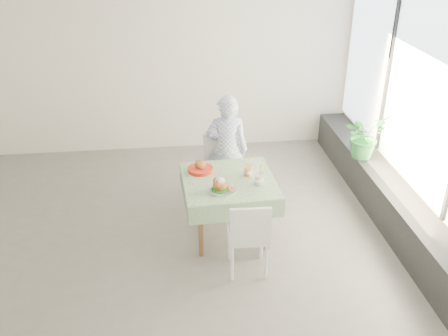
{
  "coord_description": "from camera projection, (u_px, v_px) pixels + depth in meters",
  "views": [
    {
      "loc": [
        0.12,
        -5.05,
        3.49
      ],
      "look_at": [
        0.71,
        -0.03,
        0.87
      ],
      "focal_mm": 40.0,
      "sensor_mm": 36.0,
      "label": 1
    }
  ],
  "objects": [
    {
      "name": "floor",
      "position": [
        165.0,
        233.0,
        6.05
      ],
      "size": [
        6.0,
        6.0,
        0.0
      ],
      "primitive_type": "plane",
      "color": "#5F5D5A",
      "rests_on": "ground"
    },
    {
      "name": "wall_right",
      "position": [
        421.0,
        115.0,
        5.71
      ],
      "size": [
        0.02,
        5.0,
        2.8
      ],
      "primitive_type": "cube",
      "color": "white",
      "rests_on": "ground"
    },
    {
      "name": "potted_plant",
      "position": [
        365.0,
        136.0,
        6.66
      ],
      "size": [
        0.69,
        0.65,
        0.61
      ],
      "primitive_type": "imported",
      "rotation": [
        0.0,
        0.0,
        0.38
      ],
      "color": "#287934",
      "rests_on": "window_ledge"
    },
    {
      "name": "juice_cup_lemonade",
      "position": [
        259.0,
        179.0,
        5.58
      ],
      "size": [
        0.1,
        0.1,
        0.29
      ],
      "color": "white",
      "rests_on": "cafe_table"
    },
    {
      "name": "chair_near",
      "position": [
        247.0,
        249.0,
        5.32
      ],
      "size": [
        0.44,
        0.44,
        0.89
      ],
      "color": "white",
      "rests_on": "ground"
    },
    {
      "name": "cafe_table",
      "position": [
        229.0,
        201.0,
        5.84
      ],
      "size": [
        1.09,
        1.09,
        0.74
      ],
      "color": "brown",
      "rests_on": "ground"
    },
    {
      "name": "second_dish",
      "position": [
        200.0,
        168.0,
        5.88
      ],
      "size": [
        0.3,
        0.3,
        0.14
      ],
      "color": "red",
      "rests_on": "cafe_table"
    },
    {
      "name": "window_ledge",
      "position": [
        389.0,
        202.0,
        6.22
      ],
      "size": [
        0.4,
        4.8,
        0.5
      ],
      "primitive_type": "cube",
      "color": "black",
      "rests_on": "ground"
    },
    {
      "name": "chair_far",
      "position": [
        225.0,
        182.0,
        6.58
      ],
      "size": [
        0.55,
        0.55,
        0.95
      ],
      "color": "white",
      "rests_on": "ground"
    },
    {
      "name": "main_dish",
      "position": [
        221.0,
        187.0,
        5.45
      ],
      "size": [
        0.33,
        0.33,
        0.17
      ],
      "color": "white",
      "rests_on": "cafe_table"
    },
    {
      "name": "window_pane",
      "position": [
        423.0,
        94.0,
        5.6
      ],
      "size": [
        0.01,
        4.8,
        2.18
      ],
      "primitive_type": "cube",
      "color": "#D1E0F9",
      "rests_on": "ground"
    },
    {
      "name": "wall_back",
      "position": [
        158.0,
        64.0,
        7.6
      ],
      "size": [
        6.0,
        0.02,
        2.8
      ],
      "primitive_type": "cube",
      "color": "white",
      "rests_on": "ground"
    },
    {
      "name": "wall_front",
      "position": [
        159.0,
        276.0,
        3.2
      ],
      "size": [
        6.0,
        0.02,
        2.8
      ],
      "primitive_type": "cube",
      "color": "white",
      "rests_on": "ground"
    },
    {
      "name": "diner",
      "position": [
        227.0,
        150.0,
        6.39
      ],
      "size": [
        0.58,
        0.42,
        1.49
      ],
      "primitive_type": "imported",
      "rotation": [
        0.0,
        0.0,
        3.02
      ],
      "color": "#8298D1",
      "rests_on": "ground"
    },
    {
      "name": "juice_cup_orange",
      "position": [
        248.0,
        171.0,
        5.76
      ],
      "size": [
        0.1,
        0.1,
        0.29
      ],
      "color": "white",
      "rests_on": "cafe_table"
    }
  ]
}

